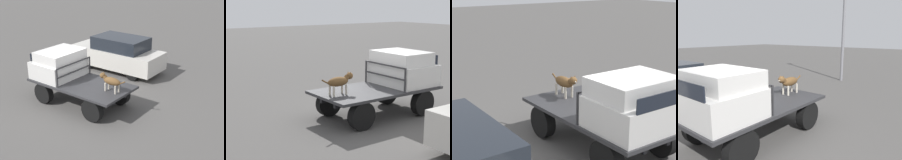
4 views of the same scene
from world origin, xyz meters
TOP-DOWN VIEW (x-y plane):
  - ground_plane at (0.00, 0.00)m, footprint 80.00×80.00m
  - flatbed_truck at (0.00, 0.00)m, footprint 3.80×1.91m
  - truck_cab at (1.09, 0.00)m, footprint 1.45×1.79m
  - truck_headboard at (0.33, 0.00)m, footprint 0.04×1.79m
  - dog at (-1.33, -0.01)m, footprint 1.07×0.27m

SIDE VIEW (x-z plane):
  - ground_plane at x=0.00m, z-range 0.00..0.00m
  - flatbed_truck at x=0.00m, z-range 0.18..1.03m
  - dog at x=-1.33m, z-range 0.91..1.55m
  - truck_headboard at x=0.33m, z-range 0.97..1.67m
  - truck_cab at x=1.09m, z-range 0.82..1.86m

